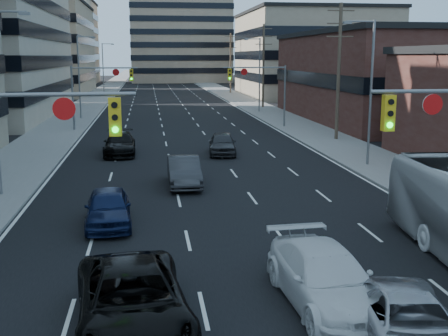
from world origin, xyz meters
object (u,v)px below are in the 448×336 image
object	(u,v)px
white_van	(325,278)
silver_suv	(411,324)
sedan_blue	(108,207)
black_pickup	(133,301)

from	to	relation	value
white_van	silver_suv	world-z (taller)	white_van
white_van	silver_suv	size ratio (longest dim) A/B	1.15
silver_suv	sedan_blue	distance (m)	13.55
black_pickup	silver_suv	xyz separation A→B (m)	(6.50, -1.84, -0.15)
white_van	silver_suv	bearing A→B (deg)	-68.80
sedan_blue	white_van	bearing A→B (deg)	-55.74
silver_suv	sedan_blue	bearing A→B (deg)	132.48
black_pickup	sedan_blue	size ratio (longest dim) A/B	1.31
black_pickup	silver_suv	distance (m)	6.76
black_pickup	silver_suv	size ratio (longest dim) A/B	1.22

